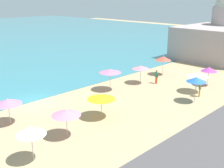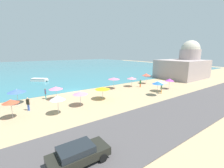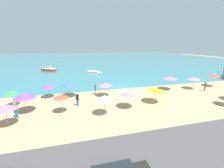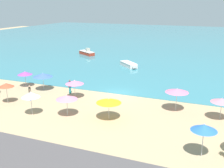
# 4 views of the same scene
# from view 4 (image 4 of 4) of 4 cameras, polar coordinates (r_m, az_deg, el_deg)

# --- Properties ---
(ground_plane) EXTENTS (160.00, 160.00, 0.00)m
(ground_plane) POSITION_cam_4_polar(r_m,az_deg,el_deg) (35.36, 0.84, -2.03)
(ground_plane) COLOR tan
(sea) EXTENTS (150.00, 110.00, 0.05)m
(sea) POSITION_cam_4_polar(r_m,az_deg,el_deg) (87.84, 14.13, 8.57)
(sea) COLOR teal
(sea) RESTS_ON ground_plane
(beach_umbrella_0) EXTENTS (2.47, 2.47, 2.16)m
(beach_umbrella_0) POSITION_cam_4_polar(r_m,az_deg,el_deg) (27.27, -0.66, -3.46)
(beach_umbrella_0) COLOR #B2B2B7
(beach_umbrella_0) RESTS_ON ground_plane
(beach_umbrella_1) EXTENTS (1.88, 1.88, 2.51)m
(beach_umbrella_1) POSITION_cam_4_polar(r_m,az_deg,el_deg) (29.41, -16.21, -2.09)
(beach_umbrella_1) COLOR #B2B2B7
(beach_umbrella_1) RESTS_ON ground_plane
(beach_umbrella_4) EXTENTS (1.76, 1.76, 2.42)m
(beach_umbrella_4) POSITION_cam_4_polar(r_m,az_deg,el_deg) (33.79, -20.72, -0.20)
(beach_umbrella_4) COLOR #B2B2B7
(beach_umbrella_4) RESTS_ON ground_plane
(beach_umbrella_5) EXTENTS (2.47, 2.47, 2.33)m
(beach_umbrella_5) POSITION_cam_4_polar(r_m,az_deg,el_deg) (37.47, -13.88, 1.77)
(beach_umbrella_5) COLOR #B2B2B7
(beach_umbrella_5) RESTS_ON ground_plane
(beach_umbrella_6) EXTENTS (2.18, 2.18, 2.23)m
(beach_umbrella_6) POSITION_cam_4_polar(r_m,az_deg,el_deg) (28.43, -9.18, -2.70)
(beach_umbrella_6) COLOR #B2B2B7
(beach_umbrella_6) RESTS_ON ground_plane
(beach_umbrella_9) EXTENTS (2.45, 2.45, 2.49)m
(beach_umbrella_9) POSITION_cam_4_polar(r_m,az_deg,el_deg) (30.07, 13.06, -1.32)
(beach_umbrella_9) COLOR #B2B2B7
(beach_umbrella_9) RESTS_ON ground_plane
(beach_umbrella_10) EXTENTS (2.00, 2.00, 2.19)m
(beach_umbrella_10) POSITION_cam_4_polar(r_m,az_deg,el_deg) (39.70, -17.29, 2.13)
(beach_umbrella_10) COLOR #B2B2B7
(beach_umbrella_10) RESTS_ON ground_plane
(beach_umbrella_12) EXTENTS (1.94, 1.94, 2.68)m
(beach_umbrella_12) POSITION_cam_4_polar(r_m,az_deg,el_deg) (21.68, 18.20, -8.40)
(beach_umbrella_12) COLOR #B2B2B7
(beach_umbrella_12) RESTS_ON ground_plane
(beach_umbrella_13) EXTENTS (2.21, 2.21, 2.24)m
(beach_umbrella_13) POSITION_cam_4_polar(r_m,az_deg,el_deg) (33.66, -7.62, 0.37)
(beach_umbrella_13) COLOR #B2B2B7
(beach_umbrella_13) RESTS_ON ground_plane
(beach_umbrella_15) EXTENTS (2.13, 2.13, 2.25)m
(beach_umbrella_15) POSITION_cam_4_polar(r_m,az_deg,el_deg) (29.16, 21.43, -3.11)
(beach_umbrella_15) COLOR #B2B2B7
(beach_umbrella_15) RESTS_ON ground_plane
(bather_1) EXTENTS (0.43, 0.43, 1.83)m
(bather_1) POSITION_cam_4_polar(r_m,az_deg,el_deg) (34.12, -16.36, -1.58)
(bather_1) COLOR #4267C2
(bather_1) RESTS_ON ground_plane
(bather_2) EXTENTS (0.29, 0.56, 1.79)m
(bather_2) POSITION_cam_4_polar(r_m,az_deg,el_deg) (35.63, -8.56, -0.37)
(bather_2) COLOR teal
(bather_2) RESTS_ON ground_plane
(skiff_nearshore) EXTENTS (4.06, 3.96, 0.77)m
(skiff_nearshore) POSITION_cam_4_polar(r_m,az_deg,el_deg) (50.08, 3.43, 3.96)
(skiff_nearshore) COLOR silver
(skiff_nearshore) RESTS_ON sea
(skiff_offshore) EXTENTS (4.71, 3.64, 1.51)m
(skiff_offshore) POSITION_cam_4_polar(r_m,az_deg,el_deg) (61.90, -5.16, 6.35)
(skiff_offshore) COLOR #AE3421
(skiff_offshore) RESTS_ON sea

